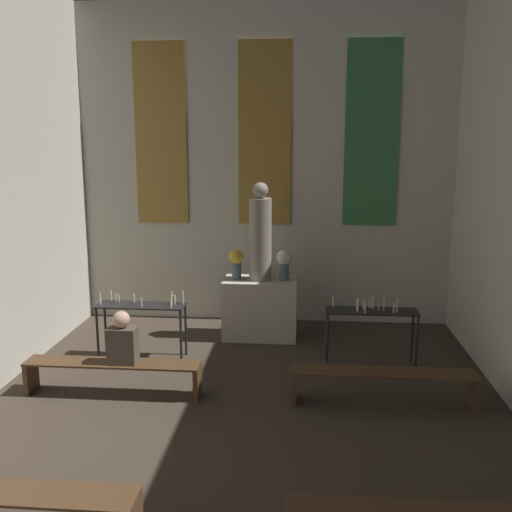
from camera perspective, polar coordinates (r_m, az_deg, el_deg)
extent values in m
cube|color=beige|center=(9.97, 0.90, 8.93)|extent=(6.66, 0.12, 5.47)
cube|color=olive|center=(10.17, -9.51, 11.91)|extent=(0.90, 0.03, 3.06)
cube|color=olive|center=(9.88, 0.87, 12.08)|extent=(0.90, 0.03, 3.06)
cube|color=#33723F|center=(9.92, 11.52, 11.85)|extent=(0.90, 0.03, 3.06)
cube|color=#BCB29E|center=(9.35, 0.42, -5.25)|extent=(1.19, 0.68, 0.97)
cylinder|color=gray|center=(9.09, 0.43, 1.67)|extent=(0.36, 0.36, 1.31)
sphere|color=gray|center=(8.99, 0.44, 6.59)|extent=(0.25, 0.25, 0.25)
cylinder|color=#4C5666|center=(9.23, -1.96, -1.45)|extent=(0.15, 0.15, 0.28)
sphere|color=gold|center=(9.18, -1.97, -0.08)|extent=(0.24, 0.24, 0.24)
cylinder|color=#4C5666|center=(9.17, 2.83, -1.54)|extent=(0.15, 0.15, 0.28)
sphere|color=silver|center=(9.12, 2.84, -0.16)|extent=(0.24, 0.24, 0.24)
cube|color=black|center=(8.54, -11.42, -4.86)|extent=(1.29, 0.40, 0.02)
cylinder|color=black|center=(8.70, -15.57, -7.58)|extent=(0.04, 0.04, 0.80)
cylinder|color=black|center=(8.36, -7.52, -8.04)|extent=(0.04, 0.04, 0.80)
cylinder|color=black|center=(9.00, -14.82, -6.90)|extent=(0.04, 0.04, 0.80)
cylinder|color=black|center=(8.67, -7.04, -7.30)|extent=(0.04, 0.04, 0.80)
cylinder|color=silver|center=(8.45, -8.38, -4.26)|extent=(0.02, 0.02, 0.17)
sphere|color=#F9CC4C|center=(8.42, -8.40, -3.62)|extent=(0.02, 0.02, 0.02)
cylinder|color=silver|center=(8.29, -8.50, -4.78)|extent=(0.02, 0.02, 0.11)
sphere|color=#F9CC4C|center=(8.27, -8.51, -4.33)|extent=(0.02, 0.02, 0.02)
cylinder|color=silver|center=(8.47, -7.31, -4.18)|extent=(0.02, 0.02, 0.17)
sphere|color=#F9CC4C|center=(8.44, -7.32, -3.54)|extent=(0.02, 0.02, 0.02)
cylinder|color=silver|center=(8.71, -13.57, -4.21)|extent=(0.02, 0.02, 0.10)
sphere|color=#F9CC4C|center=(8.70, -13.58, -3.82)|extent=(0.02, 0.02, 0.02)
cylinder|color=silver|center=(8.50, -8.09, -4.39)|extent=(0.02, 0.02, 0.10)
sphere|color=#F9CC4C|center=(8.49, -8.11, -3.99)|extent=(0.02, 0.02, 0.02)
cylinder|color=silver|center=(8.75, -13.86, -4.18)|extent=(0.02, 0.02, 0.10)
sphere|color=#F9CC4C|center=(8.73, -13.88, -3.80)|extent=(0.02, 0.02, 0.02)
cylinder|color=silver|center=(8.40, -11.37, -4.67)|extent=(0.02, 0.02, 0.11)
sphere|color=#F9CC4C|center=(8.38, -11.38, -4.24)|extent=(0.02, 0.02, 0.02)
cylinder|color=silver|center=(8.82, -14.27, -3.94)|extent=(0.02, 0.02, 0.14)
sphere|color=#F9CC4C|center=(8.80, -14.30, -3.43)|extent=(0.02, 0.02, 0.02)
cylinder|color=silver|center=(8.40, -8.45, -4.48)|extent=(0.02, 0.02, 0.14)
sphere|color=#F9CC4C|center=(8.37, -8.46, -3.95)|extent=(0.02, 0.02, 0.02)
cylinder|color=silver|center=(8.66, -15.29, -4.24)|extent=(0.02, 0.02, 0.15)
sphere|color=#F9CC4C|center=(8.63, -15.32, -3.68)|extent=(0.02, 0.02, 0.02)
cylinder|color=silver|center=(8.44, -8.13, -4.42)|extent=(0.02, 0.02, 0.12)
sphere|color=#F9CC4C|center=(8.42, -8.14, -3.94)|extent=(0.02, 0.02, 0.02)
cylinder|color=silver|center=(8.64, -12.08, -4.23)|extent=(0.02, 0.02, 0.11)
sphere|color=#F9CC4C|center=(8.62, -12.10, -3.78)|extent=(0.02, 0.02, 0.02)
cube|color=black|center=(8.26, 11.48, -5.42)|extent=(1.29, 0.40, 0.02)
cylinder|color=black|center=(8.18, 7.15, -8.47)|extent=(0.04, 0.04, 0.80)
cylinder|color=black|center=(8.32, 15.78, -8.46)|extent=(0.04, 0.04, 0.80)
cylinder|color=black|center=(8.50, 7.07, -7.69)|extent=(0.04, 0.04, 0.80)
cylinder|color=black|center=(8.64, 15.36, -7.71)|extent=(0.04, 0.04, 0.80)
cylinder|color=silver|center=(8.09, 10.86, -5.16)|extent=(0.02, 0.02, 0.14)
sphere|color=#F9CC4C|center=(8.07, 10.88, -4.60)|extent=(0.02, 0.02, 0.02)
cylinder|color=silver|center=(8.31, 11.64, -4.67)|extent=(0.02, 0.02, 0.16)
sphere|color=#F9CC4C|center=(8.29, 11.67, -4.06)|extent=(0.02, 0.02, 0.02)
cylinder|color=silver|center=(8.11, 10.15, -4.96)|extent=(0.02, 0.02, 0.18)
sphere|color=#F9CC4C|center=(8.08, 10.17, -4.27)|extent=(0.02, 0.02, 0.02)
cylinder|color=silver|center=(8.17, 10.10, -4.92)|extent=(0.02, 0.02, 0.15)
sphere|color=#F9CC4C|center=(8.14, 10.13, -4.32)|extent=(0.02, 0.02, 0.02)
cylinder|color=silver|center=(8.23, 13.92, -4.89)|extent=(0.02, 0.02, 0.18)
sphere|color=#F9CC4C|center=(8.20, 13.95, -4.22)|extent=(0.02, 0.02, 0.02)
cylinder|color=silver|center=(8.28, 10.71, -4.72)|extent=(0.02, 0.02, 0.16)
sphere|color=#F9CC4C|center=(8.25, 10.73, -4.11)|extent=(0.02, 0.02, 0.02)
cylinder|color=silver|center=(8.34, 11.45, -4.63)|extent=(0.02, 0.02, 0.15)
sphere|color=#F9CC4C|center=(8.32, 11.47, -4.04)|extent=(0.02, 0.02, 0.02)
cylinder|color=silver|center=(8.26, 12.67, -4.76)|extent=(0.02, 0.02, 0.18)
sphere|color=#F9CC4C|center=(8.24, 12.70, -4.09)|extent=(0.02, 0.02, 0.02)
cylinder|color=silver|center=(8.29, 12.15, -4.99)|extent=(0.02, 0.02, 0.09)
sphere|color=#F9CC4C|center=(8.27, 12.17, -4.61)|extent=(0.02, 0.02, 0.02)
cylinder|color=silver|center=(8.19, 13.60, -5.10)|extent=(0.02, 0.02, 0.13)
sphere|color=#F9CC4C|center=(8.17, 13.63, -4.58)|extent=(0.02, 0.02, 0.02)
cylinder|color=silver|center=(8.38, 11.26, -4.73)|extent=(0.02, 0.02, 0.10)
sphere|color=#F9CC4C|center=(8.36, 11.28, -4.31)|extent=(0.02, 0.02, 0.02)
cylinder|color=silver|center=(8.34, 7.72, -4.61)|extent=(0.02, 0.02, 0.12)
sphere|color=#F9CC4C|center=(8.32, 7.73, -4.13)|extent=(0.02, 0.02, 0.02)
cube|color=#4C331E|center=(5.33, -24.22, -20.72)|extent=(2.23, 0.36, 0.03)
cube|color=#4C331E|center=(7.54, -14.17, -10.33)|extent=(2.23, 0.36, 0.03)
cube|color=#4C331E|center=(8.03, -21.58, -11.10)|extent=(0.06, 0.32, 0.41)
cube|color=#4C331E|center=(7.35, -5.87, -12.43)|extent=(0.06, 0.32, 0.41)
cube|color=#4C331E|center=(7.22, 12.67, -11.26)|extent=(2.23, 0.36, 0.03)
cube|color=#4C331E|center=(7.24, 3.83, -12.80)|extent=(0.06, 0.32, 0.41)
cube|color=#4C331E|center=(7.53, 21.01, -12.58)|extent=(0.06, 0.32, 0.41)
cube|color=#4C4238|center=(7.41, -13.20, -8.67)|extent=(0.36, 0.24, 0.46)
sphere|color=tan|center=(7.30, -13.32, -6.19)|extent=(0.21, 0.21, 0.21)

